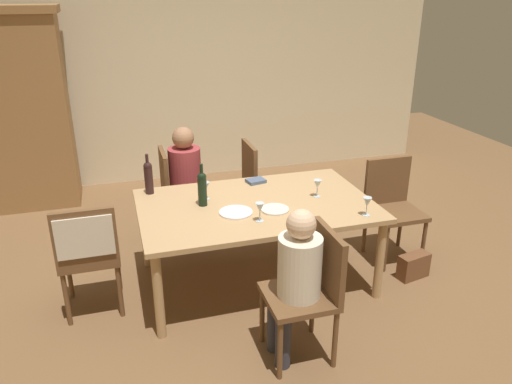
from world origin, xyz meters
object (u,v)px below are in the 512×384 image
Objects in this scene: dining_table at (256,211)px; person_woman_host at (296,275)px; wine_bottle_dark_red at (148,176)px; handbag at (413,266)px; person_man_bearded at (188,175)px; wine_glass_centre at (206,187)px; chair_near at (311,285)px; chair_right_end at (392,202)px; wine_glass_near_left at (317,185)px; chair_left_end at (87,247)px; dinner_plate_host at (275,209)px; wine_glass_near_right at (367,203)px; chair_far_left at (177,189)px; wine_bottle_tall_green at (202,188)px; armoire_cabinet at (15,111)px; wine_glass_far at (260,208)px; dinner_plate_guest_left at (236,212)px; chair_far_right at (260,180)px.

person_woman_host is at bearing -91.50° from dining_table.
handbag is (2.12, -0.82, -0.76)m from wine_bottle_dark_red.
person_man_bearded is 7.65× the size of wine_glass_centre.
wine_glass_centre is (0.03, -0.77, 0.17)m from person_man_bearded.
person_man_bearded is (-0.37, 1.94, 0.03)m from person_woman_host.
chair_near is 1.00× the size of chair_right_end.
chair_near is 1.10m from wine_glass_near_left.
chair_left_end reaches higher than wine_glass_centre.
wine_glass_near_left reaches higher than dinner_plate_host.
wine_bottle_dark_red is 1.80m from wine_glass_near_right.
chair_right_end is at bearing 64.20° from chair_far_left.
wine_bottle_tall_green is at bearing -44.38° from wine_bottle_dark_red.
armoire_cabinet reaches higher than dining_table.
armoire_cabinet is at bearing 123.42° from wine_bottle_dark_red.
wine_glass_far is (0.33, -1.30, 0.17)m from person_man_bearded.
wine_bottle_dark_red is (-0.80, 0.47, 0.22)m from dining_table.
dinner_plate_guest_left is at bearing -0.52° from chair_left_end.
person_man_bearded is 0.91m from wine_bottle_tall_green.
person_man_bearded reaches higher than dinner_plate_guest_left.
dinner_plate_host reaches higher than handbag.
person_woman_host reaches higher than chair_right_end.
wine_glass_far reaches higher than handbag.
dinner_plate_guest_left is at bearing -63.98° from wine_glass_centre.
wine_bottle_tall_green is at bearing -54.23° from armoire_cabinet.
wine_glass_far is at bearing 16.50° from chair_right_end.
wine_glass_far is 0.53× the size of handbag.
wine_bottle_dark_red is (-0.89, 1.44, 0.34)m from chair_near.
chair_far_right is 0.81× the size of person_man_bearded.
armoire_cabinet is 4.42m from handbag.
wine_bottle_tall_green is at bearing 20.28° from person_woman_host.
chair_far_left is at bearing -25.80° from chair_right_end.
wine_bottle_tall_green is 1.25× the size of handbag.
chair_left_end is 4.12× the size of dinner_plate_host.
chair_far_right is 6.17× the size of wine_glass_centre.
wine_glass_near_left is (-0.79, -0.10, 0.29)m from chair_right_end.
wine_bottle_dark_red reaches higher than handbag.
chair_far_left is 0.83m from wine_glass_centre.
chair_left_end is 1.03m from wine_glass_centre.
wine_bottle_tall_green is (1.62, -2.25, -0.23)m from armoire_cabinet.
armoire_cabinet is 2.37× the size of chair_far_left.
wine_glass_centre is (1.67, -2.14, -0.27)m from armoire_cabinet.
wine_glass_far is 0.25m from dinner_plate_guest_left.
armoire_cabinet is 3.98m from chair_near.
person_man_bearded is 7.65× the size of wine_glass_near_right.
person_woman_host reaches higher than dining_table.
wine_glass_near_right is (2.06, -0.34, 0.23)m from chair_left_end.
chair_far_right reaches higher than dinner_plate_host.
wine_glass_near_left is (2.57, -2.35, -0.27)m from armoire_cabinet.
wine_glass_near_left is at bearing 46.62° from chair_far_left.
dining_table is (2.04, -2.34, -0.44)m from armoire_cabinet.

